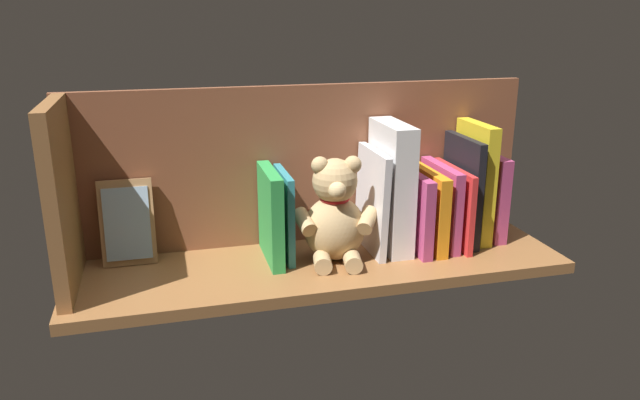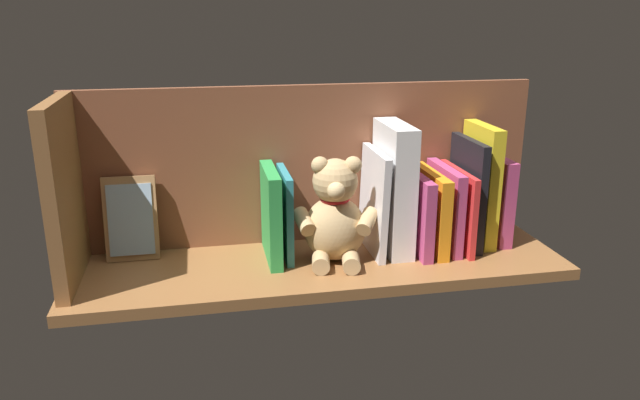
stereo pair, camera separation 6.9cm
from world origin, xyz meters
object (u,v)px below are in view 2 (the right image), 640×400
object	(u,v)px
book_0	(494,198)
dictionary_thick_white	(394,188)
teddy_bear	(335,216)
picture_frame_leaning	(131,219)

from	to	relation	value
book_0	dictionary_thick_white	distance (cm)	23.30
teddy_bear	picture_frame_leaning	xyz separation A→B (cm)	(39.14, -9.16, -1.06)
teddy_bear	book_0	bearing A→B (deg)	-161.33
book_0	picture_frame_leaning	world-z (taller)	book_0
teddy_bear	picture_frame_leaning	bearing A→B (deg)	-2.45
teddy_bear	dictionary_thick_white	bearing A→B (deg)	-152.92
dictionary_thick_white	picture_frame_leaning	bearing A→B (deg)	-5.91
dictionary_thick_white	teddy_bear	xyz separation A→B (cm)	(12.87, 3.78, -3.82)
picture_frame_leaning	book_0	bearing A→B (deg)	176.82
picture_frame_leaning	teddy_bear	bearing A→B (deg)	166.82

